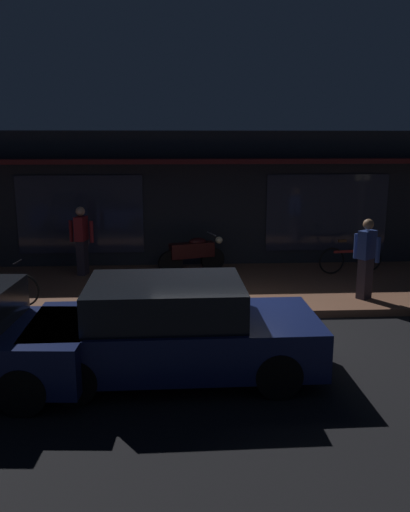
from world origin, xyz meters
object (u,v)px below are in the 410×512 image
object	(u,v)px
person_bystander	(366,257)
parked_car_far	(173,330)
bicycle_parked	(350,259)
person_photographer	(82,239)
motorcycle	(193,253)

from	to	relation	value
person_bystander	parked_car_far	world-z (taller)	person_bystander
bicycle_parked	parked_car_far	bearing A→B (deg)	-129.85
person_photographer	parked_car_far	distance (m)	5.88
person_bystander	bicycle_parked	bearing A→B (deg)	79.20
motorcycle	person_photographer	size ratio (longest dim) A/B	0.99
parked_car_far	person_photographer	bearing A→B (deg)	112.07
person_photographer	person_bystander	bearing A→B (deg)	-20.67
bicycle_parked	parked_car_far	size ratio (longest dim) A/B	0.40
bicycle_parked	person_photographer	bearing A→B (deg)	178.04
person_bystander	parked_car_far	size ratio (longest dim) A/B	0.41
motorcycle	person_bystander	size ratio (longest dim) A/B	0.99
motorcycle	parked_car_far	distance (m)	5.47
parked_car_far	bicycle_parked	bearing A→B (deg)	50.15
person_photographer	parked_car_far	size ratio (longest dim) A/B	0.41
motorcycle	person_photographer	bearing A→B (deg)	-179.92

